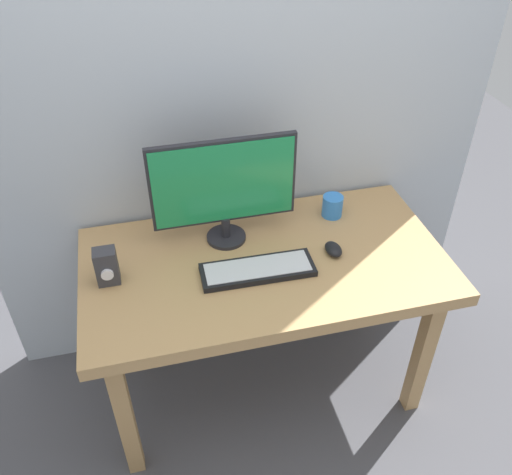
# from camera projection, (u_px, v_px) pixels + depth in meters

# --- Properties ---
(ground_plane) EXTENTS (6.00, 6.00, 0.00)m
(ground_plane) POSITION_uv_depth(u_px,v_px,m) (263.00, 381.00, 2.65)
(ground_plane) COLOR #4C4C51
(wall_back) EXTENTS (2.24, 0.04, 3.00)m
(wall_back) POSITION_uv_depth(u_px,v_px,m) (238.00, 43.00, 2.04)
(wall_back) COLOR #B2BCC6
(wall_back) RESTS_ON ground_plane
(desk) EXTENTS (1.45, 0.77, 0.78)m
(desk) POSITION_uv_depth(u_px,v_px,m) (265.00, 276.00, 2.22)
(desk) COLOR tan
(desk) RESTS_ON ground_plane
(monitor) EXTENTS (0.58, 0.16, 0.45)m
(monitor) POSITION_uv_depth(u_px,v_px,m) (224.00, 187.00, 2.12)
(monitor) COLOR #232328
(monitor) RESTS_ON desk
(keyboard_primary) EXTENTS (0.44, 0.16, 0.03)m
(keyboard_primary) POSITION_uv_depth(u_px,v_px,m) (258.00, 270.00, 2.10)
(keyboard_primary) COLOR black
(keyboard_primary) RESTS_ON desk
(mouse) EXTENTS (0.07, 0.10, 0.04)m
(mouse) POSITION_uv_depth(u_px,v_px,m) (333.00, 249.00, 2.19)
(mouse) COLOR black
(mouse) RESTS_ON desk
(audio_controller) EXTENTS (0.08, 0.08, 0.15)m
(audio_controller) POSITION_uv_depth(u_px,v_px,m) (107.00, 267.00, 2.02)
(audio_controller) COLOR #333338
(audio_controller) RESTS_ON desk
(coffee_mug) EXTENTS (0.09, 0.09, 0.10)m
(coffee_mug) POSITION_uv_depth(u_px,v_px,m) (332.00, 206.00, 2.37)
(coffee_mug) COLOR #337FD8
(coffee_mug) RESTS_ON desk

